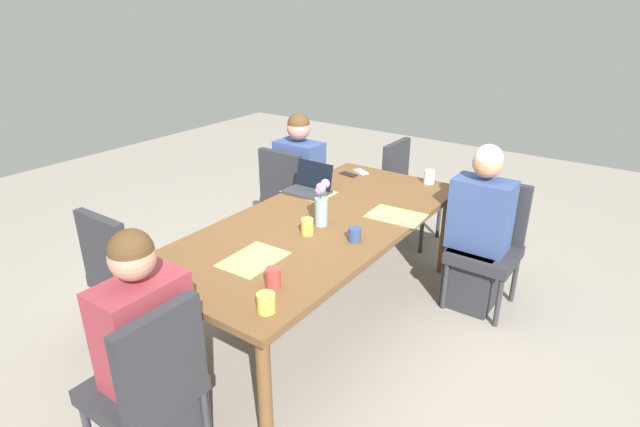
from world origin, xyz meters
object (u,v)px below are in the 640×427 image
(coffee_mug_centre_right, at_px, (307,227))
(phone_silver, at_px, (361,172))
(flower_vase, at_px, (321,202))
(chair_head_right_right_near, at_px, (406,187))
(laptop_far_left_near, at_px, (309,186))
(dining_table, at_px, (320,230))
(phone_black, at_px, (348,174))
(coffee_mug_near_left, at_px, (273,278))
(coffee_mug_far_left, at_px, (355,234))
(person_near_left_far, at_px, (478,237))
(coffee_mug_near_right, at_px, (266,303))
(chair_head_left_left_mid, at_px, (150,381))
(chair_far_left_near, at_px, (289,193))
(chair_near_left_far, at_px, (489,239))
(person_far_left_near, at_px, (300,189))
(chair_far_right_mid, at_px, (125,269))
(coffee_mug_centre_left, at_px, (429,177))
(person_head_left_left_mid, at_px, (149,362))

(coffee_mug_centre_right, relative_size, phone_silver, 0.69)
(flower_vase, bearing_deg, chair_head_right_right_near, 5.46)
(laptop_far_left_near, height_order, coffee_mug_centre_right, laptop_far_left_near)
(dining_table, height_order, coffee_mug_centre_right, coffee_mug_centre_right)
(dining_table, relative_size, phone_black, 15.56)
(coffee_mug_near_left, relative_size, coffee_mug_far_left, 1.21)
(person_near_left_far, distance_m, coffee_mug_near_right, 1.83)
(chair_head_left_left_mid, distance_m, coffee_mug_far_left, 1.36)
(chair_far_left_near, bearing_deg, chair_near_left_far, -87.01)
(chair_near_left_far, bearing_deg, chair_head_right_right_near, 56.62)
(person_far_left_near, height_order, chair_far_right_mid, person_far_left_near)
(chair_near_left_far, height_order, flower_vase, flower_vase)
(chair_far_right_mid, distance_m, coffee_mug_centre_right, 1.18)
(laptop_far_left_near, xyz_separation_m, phone_silver, (0.63, -0.07, -0.04))
(chair_head_left_left_mid, relative_size, flower_vase, 2.98)
(person_near_left_far, height_order, coffee_mug_near_right, person_near_left_far)
(person_near_left_far, relative_size, flower_vase, 3.96)
(laptop_far_left_near, xyz_separation_m, coffee_mug_centre_right, (-0.60, -0.42, 0.01))
(coffee_mug_centre_left, relative_size, phone_silver, 0.69)
(person_head_left_left_mid, xyz_separation_m, coffee_mug_far_left, (1.25, -0.33, 0.25))
(coffee_mug_centre_right, relative_size, phone_black, 0.69)
(coffee_mug_centre_right, bearing_deg, dining_table, 14.91)
(flower_vase, bearing_deg, coffee_mug_centre_right, -176.12)
(coffee_mug_far_left, height_order, phone_silver, coffee_mug_far_left)
(chair_far_left_near, relative_size, chair_far_right_mid, 1.00)
(chair_near_left_far, xyz_separation_m, chair_far_right_mid, (-1.75, 1.73, 0.00))
(person_far_left_near, distance_m, laptop_far_left_near, 0.69)
(chair_head_left_left_mid, xyz_separation_m, chair_far_right_mid, (0.55, 0.97, 0.00))
(person_near_left_far, relative_size, coffee_mug_far_left, 14.18)
(dining_table, relative_size, coffee_mug_near_right, 25.11)
(chair_head_right_right_near, xyz_separation_m, chair_far_right_mid, (-2.38, 0.77, 0.00))
(coffee_mug_centre_right, bearing_deg, phone_black, 19.97)
(flower_vase, xyz_separation_m, coffee_mug_far_left, (-0.08, -0.29, -0.11))
(chair_head_left_left_mid, distance_m, coffee_mug_centre_right, 1.26)
(chair_head_right_right_near, height_order, flower_vase, flower_vase)
(coffee_mug_centre_left, distance_m, coffee_mug_centre_right, 1.32)
(chair_far_left_near, relative_size, flower_vase, 2.98)
(coffee_mug_near_right, height_order, coffee_mug_centre_left, coffee_mug_centre_left)
(chair_far_left_near, distance_m, person_far_left_near, 0.10)
(person_head_left_left_mid, xyz_separation_m, coffee_mug_near_left, (0.58, -0.27, 0.26))
(chair_head_left_left_mid, height_order, phone_silver, chair_head_left_left_mid)
(flower_vase, relative_size, phone_black, 2.01)
(chair_head_left_left_mid, bearing_deg, chair_near_left_far, -18.50)
(chair_far_right_mid, relative_size, phone_black, 6.00)
(coffee_mug_far_left, bearing_deg, coffee_mug_centre_left, 3.04)
(flower_vase, bearing_deg, person_near_left_far, -42.03)
(chair_head_left_left_mid, height_order, coffee_mug_near_right, chair_head_left_left_mid)
(phone_silver, bearing_deg, laptop_far_left_near, 113.36)
(person_head_left_left_mid, distance_m, flower_vase, 1.38)
(chair_near_left_far, bearing_deg, chair_head_left_left_mid, 161.50)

